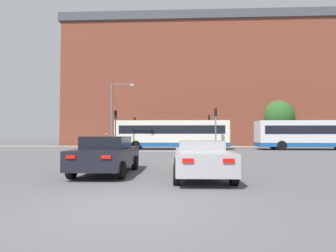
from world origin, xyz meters
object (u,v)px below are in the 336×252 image
(bus_crossing_lead, at_px, (172,134))
(traffic_light_far_left, at_px, (135,127))
(traffic_light_far_right, at_px, (209,125))
(traffic_light_near_left, at_px, (115,124))
(car_saloon_left, at_px, (107,154))
(car_roadster_right, at_px, (201,159))
(pedestrian_waiting, at_px, (107,139))
(traffic_light_near_right, at_px, (216,122))
(pedestrian_walking_east, at_px, (196,139))
(bus_crossing_trailing, at_px, (311,134))
(street_lamp_junction, at_px, (116,109))

(bus_crossing_lead, distance_m, traffic_light_far_left, 8.83)
(traffic_light_far_right, height_order, traffic_light_near_left, traffic_light_far_right)
(car_saloon_left, height_order, traffic_light_near_left, traffic_light_near_left)
(traffic_light_far_right, bearing_deg, car_roadster_right, -97.11)
(car_saloon_left, relative_size, pedestrian_waiting, 2.38)
(traffic_light_near_right, xyz_separation_m, pedestrian_waiting, (-14.10, 10.94, -1.81))
(traffic_light_far_left, xyz_separation_m, traffic_light_near_right, (9.86, -9.96, 0.13))
(car_roadster_right, distance_m, pedestrian_walking_east, 26.81)
(pedestrian_waiting, distance_m, pedestrian_walking_east, 12.76)
(bus_crossing_lead, distance_m, pedestrian_walking_east, 7.72)
(bus_crossing_lead, distance_m, pedestrian_waiting, 12.47)
(pedestrian_waiting, bearing_deg, bus_crossing_trailing, -130.38)
(traffic_light_near_right, height_order, pedestrian_walking_east, traffic_light_near_right)
(traffic_light_far_right, bearing_deg, street_lamp_junction, -131.69)
(traffic_light_far_left, distance_m, traffic_light_near_right, 14.01)
(traffic_light_near_right, bearing_deg, street_lamp_junction, -173.37)
(car_roadster_right, distance_m, traffic_light_far_right, 27.46)
(car_saloon_left, relative_size, bus_crossing_trailing, 0.38)
(car_saloon_left, xyz_separation_m, car_roadster_right, (3.75, -0.99, -0.07))
(bus_crossing_lead, relative_size, street_lamp_junction, 1.87)
(traffic_light_far_right, distance_m, traffic_light_near_left, 15.26)
(traffic_light_far_left, xyz_separation_m, traffic_light_near_left, (-0.14, -10.52, -0.04))
(car_saloon_left, distance_m, pedestrian_walking_east, 26.30)
(traffic_light_far_left, distance_m, pedestrian_waiting, 4.67)
(bus_crossing_trailing, bearing_deg, pedestrian_walking_east, -120.90)
(bus_crossing_trailing, distance_m, street_lamp_junction, 21.01)
(bus_crossing_trailing, height_order, traffic_light_far_right, traffic_light_far_right)
(bus_crossing_trailing, distance_m, traffic_light_far_right, 12.74)
(car_saloon_left, relative_size, traffic_light_far_left, 1.06)
(car_roadster_right, xyz_separation_m, bus_crossing_trailing, (13.53, 19.55, 0.99))
(traffic_light_far_right, distance_m, pedestrian_walking_east, 2.75)
(car_roadster_right, bearing_deg, street_lamp_junction, 113.60)
(traffic_light_near_right, bearing_deg, car_roadster_right, -99.69)
(car_roadster_right, bearing_deg, traffic_light_far_left, 104.24)
(car_roadster_right, relative_size, bus_crossing_lead, 0.34)
(traffic_light_far_left, bearing_deg, street_lamp_junction, -89.71)
(traffic_light_far_left, relative_size, pedestrian_waiting, 2.25)
(car_saloon_left, xyz_separation_m, traffic_light_far_right, (7.14, 26.17, 2.20))
(traffic_light_near_right, distance_m, pedestrian_waiting, 17.94)
(traffic_light_near_left, height_order, pedestrian_walking_east, traffic_light_near_left)
(car_roadster_right, height_order, traffic_light_far_left, traffic_light_far_left)
(pedestrian_waiting, bearing_deg, car_saloon_left, 173.40)
(traffic_light_far_right, bearing_deg, bus_crossing_lead, -123.98)
(traffic_light_near_left, height_order, pedestrian_waiting, traffic_light_near_left)
(street_lamp_junction, relative_size, pedestrian_waiting, 3.66)
(bus_crossing_lead, bearing_deg, traffic_light_far_right, 146.02)
(bus_crossing_trailing, distance_m, traffic_light_far_left, 21.75)
(car_saloon_left, distance_m, street_lamp_junction, 15.28)
(traffic_light_far_left, height_order, traffic_light_near_left, traffic_light_far_left)
(car_roadster_right, relative_size, traffic_light_near_left, 1.06)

